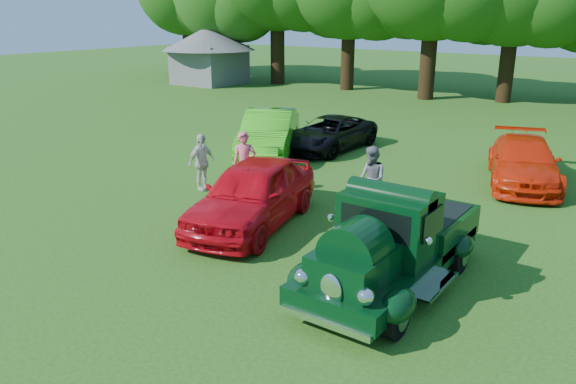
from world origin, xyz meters
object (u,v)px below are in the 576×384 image
Objects in this scene: spectator_pink at (244,164)px; back_car_black at (329,133)px; spectator_white at (201,162)px; gazebo at (209,49)px; back_car_orange at (524,162)px; back_car_lime at (269,133)px; red_convertible at (252,194)px; spectator_grey at (371,179)px; hero_pickup at (393,245)px.

back_car_black is at bearing 58.59° from spectator_pink.
spectator_white is 24.82m from gazebo.
spectator_pink is at bearing -155.48° from back_car_orange.
gazebo is (-15.84, 13.93, 1.61)m from back_car_lime.
spectator_white is (0.90, -4.33, 0.03)m from back_car_lime.
back_car_orange is (4.40, 7.28, -0.12)m from red_convertible.
spectator_pink is at bearing -44.81° from gazebo.
spectator_grey is (3.46, 0.86, -0.05)m from spectator_pink.
back_car_lime is at bearing -41.33° from gazebo.
gazebo is at bearing 109.79° from back_car_lime.
red_convertible is at bearing -139.54° from back_car_orange.
red_convertible reaches higher than back_car_black.
hero_pickup is 6.25m from spectator_pink.
spectator_white is (-0.40, -6.31, 0.21)m from back_car_black.
back_car_orange is 0.72× the size of gazebo.
spectator_white is 0.25× the size of gazebo.
back_car_black is at bearing -34.91° from gazebo.
spectator_pink reaches higher than spectator_white.
gazebo is (-21.50, 17.06, 1.56)m from spectator_grey.
spectator_grey reaches higher than back_car_black.
hero_pickup is at bearing -68.68° from back_car_lime.
spectator_pink reaches higher than back_car_orange.
hero_pickup reaches higher than back_car_lime.
gazebo reaches higher than back_car_orange.
back_car_lime is (-3.83, 5.66, 0.00)m from red_convertible.
spectator_white is (-2.93, 1.33, 0.03)m from red_convertible.
spectator_white is at bearing 154.74° from spectator_pink.
back_car_lime is 1.10× the size of back_car_black.
back_car_lime reaches higher than back_car_black.
red_convertible is at bearing 167.31° from hero_pickup.
hero_pickup is 1.00× the size of back_car_lime.
hero_pickup is at bearing -26.47° from red_convertible.
spectator_pink is at bearing 120.45° from red_convertible.
hero_pickup is at bearing -16.90° from spectator_grey.
spectator_pink is at bearing 155.54° from hero_pickup.
spectator_pink is at bearing -125.92° from spectator_grey.
back_car_lime is 4.55m from spectator_pink.
back_car_black is 2.66× the size of spectator_white.
gazebo reaches higher than red_convertible.
back_car_orange is at bearing 87.67° from hero_pickup.
red_convertible and back_car_lime have the same top height.
back_car_orange is 9.44m from spectator_white.
red_convertible is 8.05m from back_car_black.
spectator_grey reaches higher than spectator_white.
gazebo reaches higher than back_car_lime.
spectator_white is (-6.99, 2.25, 0.00)m from hero_pickup.
back_car_lime is at bearing 110.29° from red_convertible.
back_car_lime is 0.75× the size of gazebo.
red_convertible is 2.74× the size of spectator_grey.
red_convertible is 2.34m from spectator_pink.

